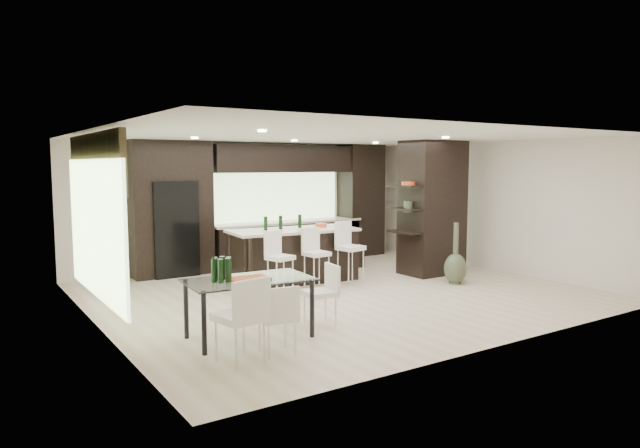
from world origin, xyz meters
TOP-DOWN VIEW (x-y plane):
  - ground at (0.00, 0.00)m, footprint 8.00×8.00m
  - back_wall at (0.00, 3.50)m, footprint 8.00×0.02m
  - left_wall at (-4.00, 0.00)m, footprint 0.02×7.00m
  - right_wall at (4.00, 0.00)m, footprint 0.02×7.00m
  - ceiling at (0.00, 0.00)m, footprint 8.00×7.00m
  - window_left at (-3.96, 0.20)m, footprint 0.04×3.20m
  - window_back at (0.60, 3.46)m, footprint 3.40×0.04m
  - stone_accent at (-3.93, 0.20)m, footprint 0.08×3.00m
  - ceiling_spots at (0.00, 0.25)m, footprint 4.00×3.00m
  - back_cabinetry at (0.50, 3.17)m, footprint 6.80×0.68m
  - refrigerator at (-1.90, 3.12)m, footprint 0.90×0.68m
  - partition_column at (2.60, 0.40)m, footprint 1.20×0.80m
  - kitchen_island at (-0.17, 1.27)m, footprint 2.51×1.26m
  - stool_left at (-0.92, 0.45)m, footprint 0.48×0.48m
  - stool_mid at (-0.17, 0.45)m, footprint 0.42×0.42m
  - stool_right at (0.57, 0.44)m, footprint 0.49×0.49m
  - bench at (1.34, 2.07)m, footprint 1.31×0.82m
  - floor_vase at (2.24, -0.61)m, footprint 0.44×0.44m
  - dining_table at (-2.47, -1.50)m, footprint 1.66×1.01m
  - chair_near at (-2.47, -2.24)m, footprint 0.47×0.47m
  - chair_far at (-2.97, -2.27)m, footprint 0.57×0.57m
  - chair_end at (-1.38, -1.50)m, footprint 0.48×0.48m

SIDE VIEW (x-z plane):
  - ground at x=0.00m, z-range 0.00..0.00m
  - bench at x=1.34m, z-range 0.00..0.47m
  - chair_near at x=-2.47m, z-range 0.00..0.77m
  - dining_table at x=-2.47m, z-range 0.00..0.77m
  - chair_end at x=-1.38m, z-range 0.00..0.78m
  - stool_left at x=-0.92m, z-range 0.00..0.88m
  - stool_mid at x=-0.17m, z-range 0.00..0.88m
  - chair_far at x=-2.97m, z-range 0.00..0.91m
  - stool_right at x=0.57m, z-range 0.00..0.94m
  - kitchen_island at x=-0.17m, z-range 0.00..1.01m
  - floor_vase at x=2.24m, z-range 0.00..1.15m
  - refrigerator at x=-1.90m, z-range 0.00..1.90m
  - back_wall at x=0.00m, z-range 0.00..2.70m
  - left_wall at x=-4.00m, z-range 0.00..2.70m
  - right_wall at x=4.00m, z-range 0.00..2.70m
  - window_left at x=-3.96m, z-range 0.40..2.30m
  - back_cabinetry at x=0.50m, z-range 0.00..2.70m
  - partition_column at x=2.60m, z-range 0.00..2.70m
  - window_back at x=0.60m, z-range 0.95..2.15m
  - stone_accent at x=-3.93m, z-range 1.85..2.65m
  - ceiling_spots at x=0.00m, z-range 2.67..2.69m
  - ceiling at x=0.00m, z-range 2.69..2.71m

